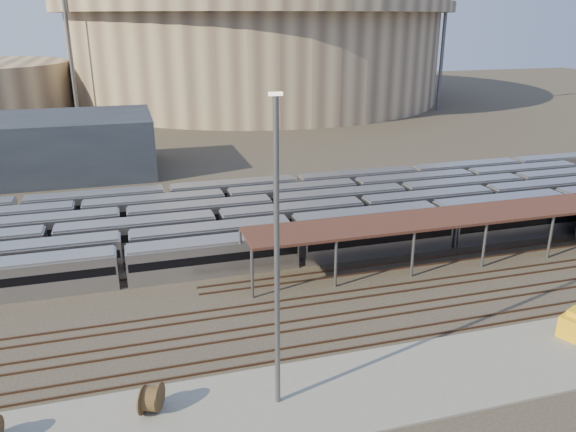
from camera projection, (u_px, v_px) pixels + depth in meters
The scene contains 13 objects.
ground at pixel (334, 293), 55.64m from camera, with size 420.00×420.00×0.00m, color #383026.
apron at pixel (343, 393), 40.73m from camera, with size 50.00×9.00×0.20m, color gray.
subway_trains at pixel (267, 217), 71.20m from camera, with size 125.90×23.90×3.60m.
inspection_shed at pixel (505, 212), 63.39m from camera, with size 60.30×6.00×5.30m.
empty_tracks at pixel (354, 316), 51.09m from camera, with size 170.00×9.62×0.18m.
stadium at pixel (256, 47), 183.31m from camera, with size 124.00×124.00×32.50m.
service_building at pixel (25, 148), 94.47m from camera, with size 42.00×20.00×10.00m, color #1E232D.
floodlight_0 at pixel (68, 39), 140.27m from camera, with size 4.00×1.00×38.40m.
floodlight_2 at pixel (444, 36), 157.60m from camera, with size 4.00×1.00×38.40m.
floodlight_3 at pixel (142, 33), 190.76m from camera, with size 4.00×1.00×38.40m.
cable_reel_west at pixel (151, 399), 38.35m from camera, with size 2.05×2.05×1.14m, color brown.
yard_light_pole at pixel (277, 261), 36.06m from camera, with size 0.80×0.36×21.54m.
yellow_equipment at pixel (576, 325), 47.66m from camera, with size 3.00×1.87×1.87m, color yellow.
Camera 1 is at (-18.37, -46.57, 25.87)m, focal length 35.00 mm.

